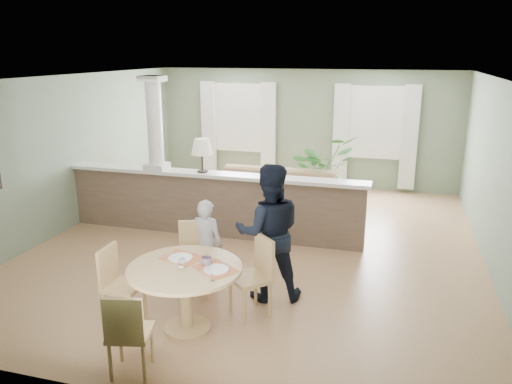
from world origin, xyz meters
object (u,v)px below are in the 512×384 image
(chair_far_boy, at_px, (195,254))
(chair_side, at_px, (118,281))
(dining_table, at_px, (186,280))
(chair_near, at_px, (128,331))
(man_person, at_px, (269,233))
(sofa, at_px, (274,194))
(houseplant, at_px, (321,171))
(child_person, at_px, (206,244))
(chair_far_man, at_px, (256,272))

(chair_far_boy, distance_m, chair_side, 1.10)
(dining_table, xyz_separation_m, chair_near, (-0.20, -0.95, -0.13))
(chair_side, bearing_deg, man_person, -56.06)
(chair_far_boy, bearing_deg, sofa, 67.16)
(houseplant, relative_size, child_person, 1.18)
(chair_far_boy, bearing_deg, dining_table, -91.80)
(houseplant, relative_size, chair_near, 1.64)
(chair_far_man, height_order, chair_near, chair_far_man)
(man_person, bearing_deg, chair_far_boy, -11.21)
(sofa, height_order, child_person, child_person)
(houseplant, distance_m, dining_table, 5.25)
(chair_far_boy, bearing_deg, chair_near, -106.48)
(chair_far_boy, xyz_separation_m, chair_near, (0.08, -1.86, -0.03))
(houseplant, relative_size, dining_table, 1.14)
(chair_far_boy, relative_size, chair_far_man, 0.98)
(sofa, bearing_deg, houseplant, 48.87)
(chair_far_boy, distance_m, chair_near, 1.86)
(chair_far_boy, xyz_separation_m, chair_side, (-0.58, -0.93, -0.02))
(houseplant, bearing_deg, chair_side, -106.82)
(dining_table, relative_size, chair_far_boy, 1.35)
(chair_near, height_order, man_person, man_person)
(dining_table, xyz_separation_m, chair_far_man, (0.64, 0.58, -0.09))
(chair_far_boy, height_order, child_person, child_person)
(chair_far_man, bearing_deg, child_person, -165.47)
(dining_table, relative_size, man_person, 0.73)
(chair_side, bearing_deg, chair_near, -144.57)
(houseplant, bearing_deg, chair_near, -98.51)
(dining_table, bearing_deg, chair_far_man, 42.25)
(dining_table, distance_m, chair_near, 0.98)
(sofa, xyz_separation_m, child_person, (-0.12, -3.23, 0.19))
(chair_far_man, relative_size, chair_near, 1.08)
(sofa, bearing_deg, man_person, -77.58)
(sofa, distance_m, dining_table, 4.30)
(chair_far_boy, relative_size, chair_side, 1.04)
(chair_far_boy, distance_m, chair_far_man, 0.98)
(dining_table, height_order, chair_side, chair_side)
(chair_near, bearing_deg, child_person, -104.01)
(chair_side, bearing_deg, child_person, -32.17)
(houseplant, height_order, chair_side, houseplant)
(chair_near, relative_size, chair_side, 0.97)
(sofa, height_order, chair_far_boy, chair_far_boy)
(child_person, bearing_deg, chair_far_man, 151.02)
(chair_near, height_order, chair_side, chair_side)
(chair_near, distance_m, man_person, 2.20)
(chair_near, distance_m, chair_side, 1.13)
(child_person, bearing_deg, sofa, -90.74)
(chair_side, distance_m, man_person, 1.91)
(sofa, bearing_deg, child_person, -92.58)
(chair_far_boy, bearing_deg, child_person, 36.73)
(man_person, bearing_deg, sofa, -95.03)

